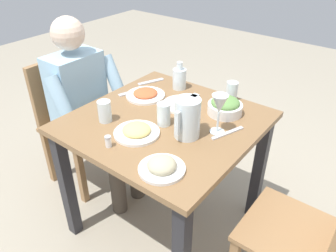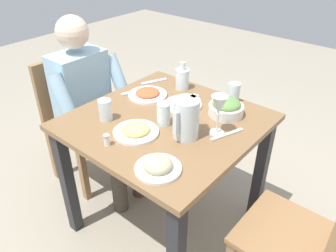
{
  "view_description": "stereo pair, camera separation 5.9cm",
  "coord_description": "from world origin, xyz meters",
  "px_view_note": "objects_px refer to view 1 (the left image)",
  "views": [
    {
      "loc": [
        1.12,
        0.88,
        1.6
      ],
      "look_at": [
        0.02,
        0.03,
        0.72
      ],
      "focal_mm": 35.31,
      "sensor_mm": 36.0,
      "label": 1
    },
    {
      "loc": [
        1.08,
        0.93,
        1.6
      ],
      "look_at": [
        0.02,
        0.03,
        0.72
      ],
      "focal_mm": 35.31,
      "sensor_mm": 36.0,
      "label": 2
    }
  ],
  "objects_px": {
    "plate_yoghurt": "(181,103)",
    "oil_carafe": "(179,79)",
    "plate_rice_curry": "(145,94)",
    "water_glass_center": "(164,114)",
    "chair_near": "(71,116)",
    "plate_beans": "(162,166)",
    "chair_far": "(312,233)",
    "water_glass_near_left": "(232,91)",
    "dining_table": "(166,140)",
    "water_pitcher": "(187,118)",
    "water_glass_far_right": "(105,111)",
    "wine_glass": "(219,106)",
    "plate_fries": "(137,131)",
    "salt_shaker": "(108,141)",
    "diner_near": "(88,106)",
    "salad_bowl": "(225,106)"
  },
  "relations": [
    {
      "from": "diner_near",
      "to": "plate_fries",
      "type": "bearing_deg",
      "value": 73.18
    },
    {
      "from": "chair_far",
      "to": "diner_near",
      "type": "relative_size",
      "value": 0.74
    },
    {
      "from": "plate_rice_curry",
      "to": "oil_carafe",
      "type": "bearing_deg",
      "value": 156.94
    },
    {
      "from": "plate_yoghurt",
      "to": "oil_carafe",
      "type": "distance_m",
      "value": 0.22
    },
    {
      "from": "plate_fries",
      "to": "oil_carafe",
      "type": "height_order",
      "value": "oil_carafe"
    },
    {
      "from": "plate_beans",
      "to": "salt_shaker",
      "type": "bearing_deg",
      "value": -86.64
    },
    {
      "from": "dining_table",
      "to": "wine_glass",
      "type": "distance_m",
      "value": 0.38
    },
    {
      "from": "water_pitcher",
      "to": "wine_glass",
      "type": "distance_m",
      "value": 0.16
    },
    {
      "from": "plate_rice_curry",
      "to": "salt_shaker",
      "type": "height_order",
      "value": "salt_shaker"
    },
    {
      "from": "plate_beans",
      "to": "water_glass_center",
      "type": "bearing_deg",
      "value": -142.89
    },
    {
      "from": "diner_near",
      "to": "plate_fries",
      "type": "relative_size",
      "value": 5.32
    },
    {
      "from": "plate_yoghurt",
      "to": "water_glass_center",
      "type": "distance_m",
      "value": 0.22
    },
    {
      "from": "water_pitcher",
      "to": "plate_beans",
      "type": "height_order",
      "value": "water_pitcher"
    },
    {
      "from": "plate_rice_curry",
      "to": "water_glass_center",
      "type": "relative_size",
      "value": 1.94
    },
    {
      "from": "wine_glass",
      "to": "salad_bowl",
      "type": "bearing_deg",
      "value": -161.12
    },
    {
      "from": "diner_near",
      "to": "oil_carafe",
      "type": "xyz_separation_m",
      "value": [
        -0.35,
        0.43,
        0.17
      ]
    },
    {
      "from": "dining_table",
      "to": "chair_far",
      "type": "distance_m",
      "value": 0.8
    },
    {
      "from": "wine_glass",
      "to": "water_glass_near_left",
      "type": "bearing_deg",
      "value": -162.06
    },
    {
      "from": "salad_bowl",
      "to": "oil_carafe",
      "type": "relative_size",
      "value": 1.09
    },
    {
      "from": "dining_table",
      "to": "water_pitcher",
      "type": "height_order",
      "value": "water_pitcher"
    },
    {
      "from": "plate_beans",
      "to": "oil_carafe",
      "type": "distance_m",
      "value": 0.76
    },
    {
      "from": "salad_bowl",
      "to": "wine_glass",
      "type": "height_order",
      "value": "wine_glass"
    },
    {
      "from": "water_glass_center",
      "to": "plate_rice_curry",
      "type": "bearing_deg",
      "value": -122.37
    },
    {
      "from": "chair_near",
      "to": "water_glass_far_right",
      "type": "distance_m",
      "value": 0.67
    },
    {
      "from": "water_pitcher",
      "to": "plate_rice_curry",
      "type": "distance_m",
      "value": 0.46
    },
    {
      "from": "plate_beans",
      "to": "salt_shaker",
      "type": "xyz_separation_m",
      "value": [
        0.02,
        -0.29,
        0.01
      ]
    },
    {
      "from": "chair_far",
      "to": "plate_yoghurt",
      "type": "height_order",
      "value": "chair_far"
    },
    {
      "from": "wine_glass",
      "to": "chair_far",
      "type": "bearing_deg",
      "value": 82.62
    },
    {
      "from": "plate_yoghurt",
      "to": "water_glass_center",
      "type": "bearing_deg",
      "value": 11.82
    },
    {
      "from": "chair_near",
      "to": "plate_beans",
      "type": "height_order",
      "value": "chair_near"
    },
    {
      "from": "wine_glass",
      "to": "plate_fries",
      "type": "bearing_deg",
      "value": -49.56
    },
    {
      "from": "plate_beans",
      "to": "dining_table",
      "type": "bearing_deg",
      "value": -143.99
    },
    {
      "from": "plate_rice_curry",
      "to": "water_glass_near_left",
      "type": "xyz_separation_m",
      "value": [
        -0.26,
        0.4,
        0.04
      ]
    },
    {
      "from": "water_pitcher",
      "to": "oil_carafe",
      "type": "relative_size",
      "value": 1.16
    },
    {
      "from": "dining_table",
      "to": "plate_rice_curry",
      "type": "relative_size",
      "value": 4.0
    },
    {
      "from": "water_pitcher",
      "to": "plate_fries",
      "type": "relative_size",
      "value": 0.88
    },
    {
      "from": "plate_yoghurt",
      "to": "wine_glass",
      "type": "distance_m",
      "value": 0.33
    },
    {
      "from": "plate_beans",
      "to": "water_glass_far_right",
      "type": "bearing_deg",
      "value": -105.38
    },
    {
      "from": "plate_rice_curry",
      "to": "wine_glass",
      "type": "xyz_separation_m",
      "value": [
        0.07,
        0.51,
        0.13
      ]
    },
    {
      "from": "water_pitcher",
      "to": "oil_carafe",
      "type": "distance_m",
      "value": 0.51
    },
    {
      "from": "dining_table",
      "to": "plate_beans",
      "type": "bearing_deg",
      "value": 36.01
    },
    {
      "from": "chair_far",
      "to": "water_glass_near_left",
      "type": "bearing_deg",
      "value": -122.25
    },
    {
      "from": "water_pitcher",
      "to": "plate_beans",
      "type": "bearing_deg",
      "value": 13.76
    },
    {
      "from": "plate_beans",
      "to": "water_glass_center",
      "type": "relative_size",
      "value": 1.69
    },
    {
      "from": "salad_bowl",
      "to": "oil_carafe",
      "type": "bearing_deg",
      "value": -105.1
    },
    {
      "from": "water_pitcher",
      "to": "plate_fries",
      "type": "xyz_separation_m",
      "value": [
        0.13,
        -0.19,
        -0.08
      ]
    },
    {
      "from": "water_glass_near_left",
      "to": "water_glass_far_right",
      "type": "bearing_deg",
      "value": -33.54
    },
    {
      "from": "dining_table",
      "to": "plate_rice_curry",
      "type": "bearing_deg",
      "value": -117.58
    },
    {
      "from": "chair_far",
      "to": "water_glass_near_left",
      "type": "distance_m",
      "value": 0.81
    },
    {
      "from": "chair_near",
      "to": "plate_yoghurt",
      "type": "xyz_separation_m",
      "value": [
        -0.18,
        0.77,
        0.27
      ]
    }
  ]
}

